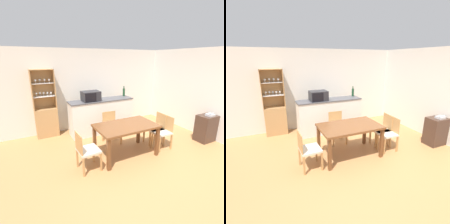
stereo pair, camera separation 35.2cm
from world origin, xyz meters
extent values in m
plane|color=#B27A47|center=(0.00, 0.00, 0.00)|extent=(18.00, 18.00, 0.00)
cube|color=silver|center=(0.00, 2.63, 1.27)|extent=(6.80, 0.06, 2.55)
cube|color=silver|center=(2.58, 0.30, 1.27)|extent=(0.06, 4.60, 2.55)
cube|color=silver|center=(-0.03, 1.95, 0.51)|extent=(1.96, 0.51, 1.02)
cube|color=#4C4C51|center=(-0.03, 1.95, 1.04)|extent=(1.99, 0.54, 0.03)
cube|color=tan|center=(-1.60, 2.43, 0.43)|extent=(0.62, 0.35, 0.85)
cube|color=tan|center=(-1.60, 2.59, 1.41)|extent=(0.62, 0.02, 1.12)
cube|color=tan|center=(-1.90, 2.43, 1.41)|extent=(0.02, 0.35, 1.12)
cube|color=tan|center=(-1.29, 2.43, 1.41)|extent=(0.02, 0.35, 1.12)
cube|color=tan|center=(-1.60, 2.43, 1.96)|extent=(0.62, 0.35, 0.02)
cube|color=white|center=(-1.60, 2.43, 1.22)|extent=(0.58, 0.30, 0.01)
cube|color=white|center=(-1.60, 2.43, 1.59)|extent=(0.58, 0.30, 0.01)
cylinder|color=white|center=(-1.79, 2.44, 1.23)|extent=(0.04, 0.04, 0.01)
cylinder|color=white|center=(-1.79, 2.44, 1.26)|extent=(0.01, 0.01, 0.06)
sphere|color=white|center=(-1.79, 2.44, 1.31)|extent=(0.06, 0.06, 0.06)
cylinder|color=white|center=(-1.78, 2.40, 1.60)|extent=(0.04, 0.04, 0.01)
cylinder|color=white|center=(-1.78, 2.40, 1.63)|extent=(0.01, 0.01, 0.06)
sphere|color=white|center=(-1.78, 2.40, 1.68)|extent=(0.06, 0.06, 0.06)
cylinder|color=white|center=(-1.69, 2.47, 1.23)|extent=(0.04, 0.04, 0.01)
cylinder|color=white|center=(-1.69, 2.47, 1.26)|extent=(0.01, 0.01, 0.06)
sphere|color=white|center=(-1.69, 2.47, 1.31)|extent=(0.06, 0.06, 0.06)
cylinder|color=white|center=(-1.66, 2.47, 1.60)|extent=(0.04, 0.04, 0.01)
cylinder|color=white|center=(-1.66, 2.47, 1.63)|extent=(0.01, 0.01, 0.06)
sphere|color=white|center=(-1.66, 2.47, 1.68)|extent=(0.06, 0.06, 0.06)
cylinder|color=white|center=(-1.60, 2.44, 1.23)|extent=(0.04, 0.04, 0.01)
cylinder|color=white|center=(-1.60, 2.44, 1.26)|extent=(0.01, 0.01, 0.06)
sphere|color=white|center=(-1.60, 2.44, 1.31)|extent=(0.06, 0.06, 0.06)
cylinder|color=white|center=(-1.54, 2.43, 1.60)|extent=(0.04, 0.04, 0.01)
cylinder|color=white|center=(-1.54, 2.43, 1.63)|extent=(0.01, 0.01, 0.06)
sphere|color=white|center=(-1.54, 2.43, 1.68)|extent=(0.06, 0.06, 0.06)
cylinder|color=white|center=(-1.50, 2.39, 1.23)|extent=(0.04, 0.04, 0.01)
cylinder|color=white|center=(-1.50, 2.39, 1.26)|extent=(0.01, 0.01, 0.06)
sphere|color=white|center=(-1.50, 2.39, 1.31)|extent=(0.06, 0.06, 0.06)
cylinder|color=white|center=(-1.42, 2.39, 1.60)|extent=(0.04, 0.04, 0.01)
cylinder|color=white|center=(-1.42, 2.39, 1.63)|extent=(0.01, 0.01, 0.06)
sphere|color=white|center=(-1.42, 2.39, 1.68)|extent=(0.06, 0.06, 0.06)
cylinder|color=white|center=(-1.41, 2.39, 1.23)|extent=(0.04, 0.04, 0.01)
cylinder|color=white|center=(-1.41, 2.39, 1.26)|extent=(0.01, 0.01, 0.06)
sphere|color=white|center=(-1.41, 2.39, 1.31)|extent=(0.06, 0.06, 0.06)
cube|color=brown|center=(-0.10, 0.40, 0.75)|extent=(1.42, 0.87, 0.05)
cube|color=brown|center=(-0.75, 0.02, 0.36)|extent=(0.07, 0.07, 0.72)
cube|color=brown|center=(0.55, 0.02, 0.36)|extent=(0.07, 0.07, 0.72)
cube|color=brown|center=(-0.75, 0.77, 0.36)|extent=(0.07, 0.07, 0.72)
cube|color=brown|center=(0.55, 0.77, 0.36)|extent=(0.07, 0.07, 0.72)
cube|color=beige|center=(0.89, 0.27, 0.44)|extent=(0.44, 0.44, 0.05)
cube|color=#B7844C|center=(1.09, 0.26, 0.65)|extent=(0.03, 0.39, 0.39)
cube|color=#B7844C|center=(0.69, 0.09, 0.21)|extent=(0.04, 0.04, 0.41)
cube|color=#B7844C|center=(0.70, 0.47, 0.21)|extent=(0.04, 0.04, 0.41)
cube|color=#B7844C|center=(1.07, 0.07, 0.21)|extent=(0.04, 0.04, 0.41)
cube|color=#B7844C|center=(1.08, 0.45, 0.21)|extent=(0.04, 0.04, 0.41)
cube|color=beige|center=(-1.09, 0.27, 0.44)|extent=(0.43, 0.43, 0.05)
cube|color=#B7844C|center=(-1.29, 0.26, 0.65)|extent=(0.03, 0.39, 0.39)
cube|color=#B7844C|center=(-0.91, 0.46, 0.21)|extent=(0.04, 0.04, 0.41)
cube|color=#B7844C|center=(-0.89, 0.08, 0.21)|extent=(0.04, 0.04, 0.41)
cube|color=#B7844C|center=(-1.29, 0.45, 0.21)|extent=(0.04, 0.04, 0.41)
cube|color=#B7844C|center=(-1.27, 0.07, 0.21)|extent=(0.04, 0.04, 0.41)
cube|color=beige|center=(0.89, 0.53, 0.44)|extent=(0.45, 0.45, 0.05)
cube|color=#B7844C|center=(1.09, 0.51, 0.65)|extent=(0.05, 0.39, 0.39)
cube|color=#B7844C|center=(0.68, 0.35, 0.21)|extent=(0.04, 0.04, 0.41)
cube|color=#B7844C|center=(0.71, 0.73, 0.21)|extent=(0.04, 0.04, 0.41)
cube|color=#B7844C|center=(1.06, 0.32, 0.21)|extent=(0.04, 0.04, 0.41)
cube|color=#B7844C|center=(1.09, 0.70, 0.21)|extent=(0.04, 0.04, 0.41)
cube|color=beige|center=(-0.10, 1.11, 0.44)|extent=(0.45, 0.45, 0.05)
cube|color=#B7844C|center=(-0.09, 1.31, 0.65)|extent=(0.39, 0.04, 0.39)
cube|color=#B7844C|center=(0.08, 0.91, 0.21)|extent=(0.04, 0.04, 0.41)
cube|color=#B7844C|center=(-0.30, 0.94, 0.21)|extent=(0.04, 0.04, 0.41)
cube|color=#B7844C|center=(0.10, 1.29, 0.21)|extent=(0.04, 0.04, 0.41)
cube|color=#B7844C|center=(-0.28, 1.32, 0.21)|extent=(0.04, 0.04, 0.41)
cube|color=#232328|center=(-0.37, 1.92, 1.20)|extent=(0.51, 0.40, 0.29)
cube|color=black|center=(-0.44, 1.72, 1.20)|extent=(0.33, 0.01, 0.25)
cylinder|color=#193D23|center=(0.86, 2.07, 1.18)|extent=(0.08, 0.08, 0.25)
cylinder|color=#193D23|center=(0.86, 2.07, 1.34)|extent=(0.03, 0.03, 0.08)
cube|color=#422D23|center=(2.30, 0.00, 0.38)|extent=(0.50, 0.39, 0.75)
cube|color=#483227|center=(2.30, 0.00, 0.41)|extent=(0.46, 0.35, 0.02)
cube|color=#B7B7BC|center=(2.32, -0.05, 0.78)|extent=(0.20, 0.18, 0.06)
cylinder|color=#B7B7BC|center=(2.32, -0.09, 0.83)|extent=(0.18, 0.03, 0.03)
camera|label=1|loc=(-2.16, -2.80, 2.25)|focal=28.00mm
camera|label=2|loc=(-1.84, -2.95, 2.25)|focal=28.00mm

